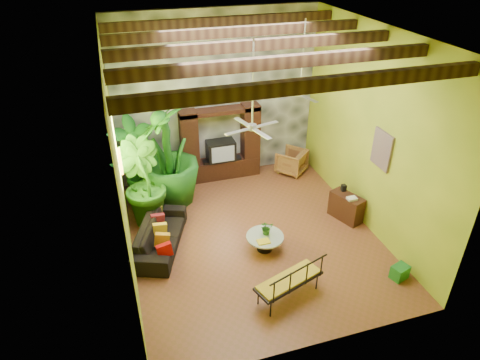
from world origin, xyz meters
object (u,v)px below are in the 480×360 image
object	(u,v)px
wicker_armchair	(291,161)
coffee_table	(265,241)
ceiling_fan_back	(301,86)
green_bin	(400,272)
entertainment_center	(221,149)
tall_plant_a	(136,160)
iron_bench	(290,280)
tall_plant_c	(168,154)
tall_plant_b	(141,184)
side_console	(346,207)
ceiling_fan_front	(252,118)
sofa	(160,235)

from	to	relation	value
wicker_armchair	coffee_table	distance (m)	3.97
ceiling_fan_back	green_bin	bearing A→B (deg)	-73.82
entertainment_center	tall_plant_a	bearing A→B (deg)	-168.34
tall_plant_a	iron_bench	xyz separation A→B (m)	(2.59, -4.90, -0.72)
tall_plant_a	tall_plant_c	world-z (taller)	tall_plant_c
tall_plant_b	tall_plant_c	world-z (taller)	tall_plant_c
ceiling_fan_back	side_console	xyz separation A→B (m)	(1.02, -1.22, -3.04)
wicker_armchair	green_bin	bearing A→B (deg)	53.12
green_bin	side_console	bearing A→B (deg)	90.80
tall_plant_a	coffee_table	size ratio (longest dim) A/B	2.76
side_console	green_bin	size ratio (longest dim) A/B	2.43
tall_plant_a	ceiling_fan_front	bearing A→B (deg)	-52.08
entertainment_center	ceiling_fan_back	distance (m)	3.50
entertainment_center	tall_plant_a	size ratio (longest dim) A/B	0.96
iron_bench	side_console	size ratio (longest dim) A/B	1.77
coffee_table	iron_bench	world-z (taller)	iron_bench
side_console	iron_bench	bearing A→B (deg)	-159.99
sofa	tall_plant_c	distance (m)	2.34
ceiling_fan_front	iron_bench	distance (m)	3.44
ceiling_fan_back	sofa	world-z (taller)	ceiling_fan_back
tall_plant_a	coffee_table	distance (m)	4.28
wicker_armchair	side_console	xyz separation A→B (m)	(0.40, -2.78, -0.02)
tall_plant_c	sofa	bearing A→B (deg)	-106.80
iron_bench	green_bin	size ratio (longest dim) A/B	4.29
wicker_armchair	side_console	distance (m)	2.81
ceiling_fan_back	tall_plant_c	xyz separation A→B (m)	(-3.31, 1.01, -1.90)
side_console	tall_plant_a	bearing A→B (deg)	131.64
ceiling_fan_back	coffee_table	distance (m)	3.92
ceiling_fan_front	tall_plant_b	size ratio (longest dim) A/B	0.79
entertainment_center	iron_bench	distance (m)	5.44
coffee_table	iron_bench	xyz separation A→B (m)	(-0.06, -1.69, 0.28)
entertainment_center	green_bin	distance (m)	6.21
sofa	side_console	distance (m)	4.92
ceiling_fan_front	wicker_armchair	xyz separation A→B (m)	(2.42, 3.16, -3.02)
tall_plant_b	wicker_armchair	bearing A→B (deg)	15.73
entertainment_center	green_bin	xyz separation A→B (m)	(2.65, -5.56, -0.80)
ceiling_fan_back	wicker_armchair	world-z (taller)	ceiling_fan_back
ceiling_fan_back	wicker_armchair	size ratio (longest dim) A/B	2.23
ceiling_fan_front	coffee_table	bearing A→B (deg)	-33.29
coffee_table	side_console	distance (m)	2.58
ceiling_fan_front	green_bin	world-z (taller)	ceiling_fan_front
tall_plant_b	tall_plant_a	bearing A→B (deg)	90.38
ceiling_fan_front	tall_plant_a	xyz separation A→B (m)	(-2.35, 3.01, -2.15)
ceiling_fan_front	green_bin	distance (m)	4.76
tall_plant_b	tall_plant_c	xyz separation A→B (m)	(0.83, 0.79, 0.32)
ceiling_fan_front	ceiling_fan_back	xyz separation A→B (m)	(1.80, 1.60, 0.00)
entertainment_center	tall_plant_c	bearing A→B (deg)	-151.57
wicker_armchair	tall_plant_c	distance (m)	4.12
entertainment_center	tall_plant_a	world-z (taller)	tall_plant_a
entertainment_center	tall_plant_c	size ratio (longest dim) A/B	0.80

